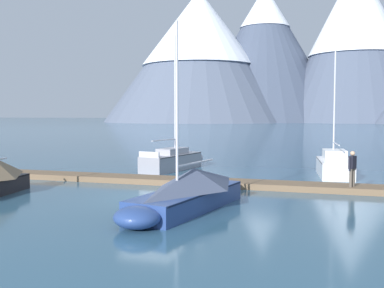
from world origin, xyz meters
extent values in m
plane|color=#335B75|center=(0.00, 0.00, 0.00)|extent=(700.00, 700.00, 0.00)
cone|color=slate|center=(-52.55, 181.61, 29.89)|extent=(87.04, 87.04, 59.78)
cone|color=white|center=(-52.55, 181.61, 42.66)|extent=(52.52, 52.52, 34.36)
cone|color=#424C60|center=(-24.78, 196.28, 31.54)|extent=(73.13, 73.13, 63.07)
cone|color=white|center=(-24.78, 196.28, 53.48)|extent=(23.48, 23.48, 19.28)
cone|color=#4C566B|center=(15.48, 192.46, 34.93)|extent=(65.93, 65.93, 69.86)
cone|color=white|center=(15.48, 192.46, 49.44)|extent=(40.57, 40.57, 40.94)
cube|color=brown|center=(0.00, 4.00, 0.15)|extent=(29.29, 2.30, 0.30)
cylinder|color=#38383D|center=(0.01, 3.26, 0.12)|extent=(28.09, 0.75, 0.24)
cylinder|color=#38383D|center=(-0.01, 4.74, 0.12)|extent=(28.09, 0.75, 0.24)
cube|color=#93939E|center=(-2.54, 9.49, 0.52)|extent=(2.66, 5.56, 1.04)
ellipsoid|color=#93939E|center=(-1.94, 12.37, 0.52)|extent=(1.66, 1.80, 0.99)
cube|color=#424247|center=(-2.54, 9.49, 1.00)|extent=(2.68, 5.46, 0.06)
cylinder|color=silver|center=(-2.44, 9.94, 4.97)|extent=(0.10, 0.10, 7.86)
cylinder|color=silver|center=(-2.72, 8.60, 2.04)|extent=(0.63, 2.69, 0.08)
cube|color=#A0A0AB|center=(-2.51, 9.62, 1.25)|extent=(1.59, 2.58, 0.40)
cube|color=silver|center=(-3.06, 6.95, 1.22)|extent=(1.44, 0.39, 0.36)
cube|color=navy|center=(2.37, -1.96, 0.38)|extent=(2.97, 6.49, 0.77)
ellipsoid|color=navy|center=(1.74, -5.30, 0.38)|extent=(1.83, 1.78, 0.73)
cube|color=#121D39|center=(2.37, -1.96, 0.73)|extent=(2.99, 6.37, 0.06)
cylinder|color=silver|center=(2.21, -2.78, 3.93)|extent=(0.10, 0.10, 6.33)
cylinder|color=silver|center=(2.49, -1.31, 1.76)|extent=(0.63, 2.96, 0.08)
pyramid|color=#4C5670|center=(2.45, -1.50, 1.16)|extent=(2.99, 5.31, 0.80)
cube|color=white|center=(7.77, 9.61, 0.49)|extent=(2.28, 4.77, 0.98)
ellipsoid|color=white|center=(7.47, 12.25, 0.49)|extent=(1.72, 2.17, 0.93)
cube|color=slate|center=(7.77, 9.61, 0.94)|extent=(2.31, 4.68, 0.06)
cylinder|color=silver|center=(7.70, 10.28, 4.49)|extent=(0.10, 0.10, 7.02)
cylinder|color=silver|center=(7.85, 8.92, 1.98)|extent=(0.39, 2.74, 0.08)
cube|color=white|center=(7.76, 9.73, 1.28)|extent=(1.47, 2.20, 0.59)
cube|color=silver|center=(8.02, 7.41, 1.16)|extent=(1.60, 0.28, 0.36)
cylinder|color=brown|center=(8.51, 3.68, 0.73)|extent=(0.14, 0.14, 0.86)
cylinder|color=brown|center=(8.64, 3.90, 0.73)|extent=(0.14, 0.14, 0.86)
cube|color=black|center=(8.57, 3.79, 1.46)|extent=(0.38, 0.44, 0.60)
sphere|color=tan|center=(8.57, 3.79, 1.88)|extent=(0.22, 0.22, 0.22)
cylinder|color=black|center=(8.45, 3.57, 1.39)|extent=(0.09, 0.09, 0.62)
cylinder|color=black|center=(8.70, 4.01, 1.39)|extent=(0.09, 0.09, 0.62)
camera|label=1|loc=(7.79, -18.45, 3.72)|focal=42.24mm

